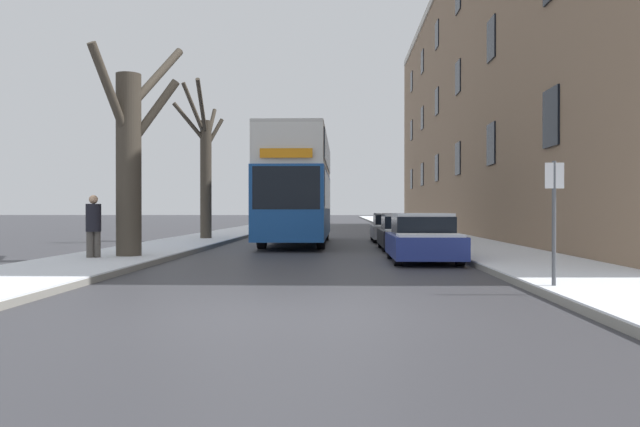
% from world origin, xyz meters
% --- Properties ---
extents(ground_plane, '(320.00, 320.00, 0.00)m').
position_xyz_m(ground_plane, '(0.00, 0.00, 0.00)').
color(ground_plane, '#38383D').
extents(sidewalk_left, '(3.15, 130.00, 0.16)m').
position_xyz_m(sidewalk_left, '(-5.67, 53.00, 0.08)').
color(sidewalk_left, gray).
rests_on(sidewalk_left, ground).
extents(sidewalk_right, '(3.15, 130.00, 0.16)m').
position_xyz_m(sidewalk_right, '(5.67, 53.00, 0.08)').
color(sidewalk_right, gray).
rests_on(sidewalk_right, ground).
extents(terrace_facade_right, '(9.10, 52.67, 16.95)m').
position_xyz_m(terrace_facade_right, '(11.75, 30.24, 8.48)').
color(terrace_facade_right, '#8C7056').
rests_on(terrace_facade_right, ground).
extents(bare_tree_left_0, '(2.04, 3.67, 6.50)m').
position_xyz_m(bare_tree_left_0, '(-5.17, 8.83, 2.98)').
color(bare_tree_left_0, '#423A30').
rests_on(bare_tree_left_0, ground).
extents(bare_tree_left_1, '(2.12, 3.50, 7.07)m').
position_xyz_m(bare_tree_left_1, '(-5.46, 19.65, 3.34)').
color(bare_tree_left_1, '#423A30').
rests_on(bare_tree_left_1, ground).
extents(double_decker_bus, '(2.57, 10.87, 4.55)m').
position_xyz_m(double_decker_bus, '(-1.10, 17.81, 2.57)').
color(double_decker_bus, '#194C99').
rests_on(double_decker_bus, ground).
extents(parked_car_0, '(1.83, 3.92, 1.35)m').
position_xyz_m(parked_car_0, '(3.03, 8.87, 0.63)').
color(parked_car_0, navy).
rests_on(parked_car_0, ground).
extents(parked_car_1, '(1.74, 4.04, 1.28)m').
position_xyz_m(parked_car_1, '(3.03, 14.25, 0.60)').
color(parked_car_1, black).
rests_on(parked_car_1, ground).
extents(parked_car_2, '(1.79, 4.01, 1.29)m').
position_xyz_m(parked_car_2, '(3.03, 20.05, 0.60)').
color(parked_car_2, '#9EA3AD').
rests_on(parked_car_2, ground).
extents(pedestrian_left_sidewalk, '(0.40, 0.40, 1.85)m').
position_xyz_m(pedestrian_left_sidewalk, '(-5.95, 8.13, 1.02)').
color(pedestrian_left_sidewalk, '#4C4742').
rests_on(pedestrian_left_sidewalk, ground).
extents(street_sign_post, '(0.32, 0.07, 2.28)m').
position_xyz_m(street_sign_post, '(4.40, 2.22, 1.32)').
color(street_sign_post, '#4C4F54').
rests_on(street_sign_post, ground).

